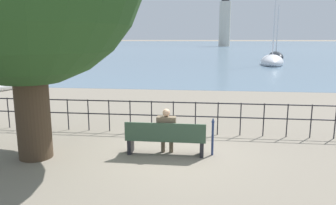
% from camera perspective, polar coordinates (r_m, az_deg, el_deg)
% --- Properties ---
extents(ground_plane, '(1000.00, 1000.00, 0.00)m').
position_cam_1_polar(ground_plane, '(8.83, -0.38, -8.95)').
color(ground_plane, gray).
extents(harbor_water, '(600.00, 300.00, 0.01)m').
position_cam_1_polar(harbor_water, '(169.16, 6.47, 10.09)').
color(harbor_water, slate).
rests_on(harbor_water, ground_plane).
extents(park_bench, '(2.10, 0.45, 0.90)m').
position_cam_1_polar(park_bench, '(8.63, -0.44, -6.33)').
color(park_bench, '#334C38').
rests_on(park_bench, ground_plane).
extents(seated_person_left, '(0.50, 0.35, 1.24)m').
position_cam_1_polar(seated_person_left, '(8.63, -0.27, -4.69)').
color(seated_person_left, brown).
rests_on(seated_person_left, ground_plane).
extents(promenade_railing, '(14.23, 0.04, 1.05)m').
position_cam_1_polar(promenade_railing, '(10.51, 0.94, -1.72)').
color(promenade_railing, black).
rests_on(promenade_railing, ground_plane).
extents(closed_umbrella, '(0.09, 0.09, 1.01)m').
position_cam_1_polar(closed_umbrella, '(8.66, 7.79, -5.52)').
color(closed_umbrella, navy).
rests_on(closed_umbrella, ground_plane).
extents(sailboat_2, '(3.59, 7.64, 13.10)m').
position_cam_1_polar(sailboat_2, '(39.98, 17.67, 6.85)').
color(sailboat_2, silver).
rests_on(sailboat_2, ground_plane).
extents(sailboat_3, '(1.72, 6.48, 8.13)m').
position_cam_1_polar(sailboat_3, '(51.20, 18.25, 7.61)').
color(sailboat_3, black).
rests_on(sailboat_3, ground_plane).
extents(sailboat_4, '(2.94, 6.54, 11.04)m').
position_cam_1_polar(sailboat_4, '(23.47, -25.12, 3.38)').
color(sailboat_4, white).
rests_on(sailboat_4, ground_plane).
extents(harbor_lighthouse, '(4.12, 4.12, 19.43)m').
position_cam_1_polar(harbor_lighthouse, '(124.60, 9.87, 13.78)').
color(harbor_lighthouse, beige).
rests_on(harbor_lighthouse, ground_plane).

